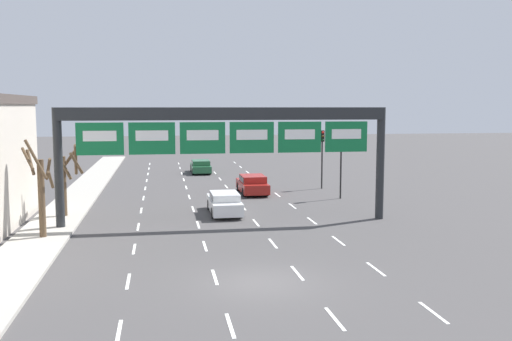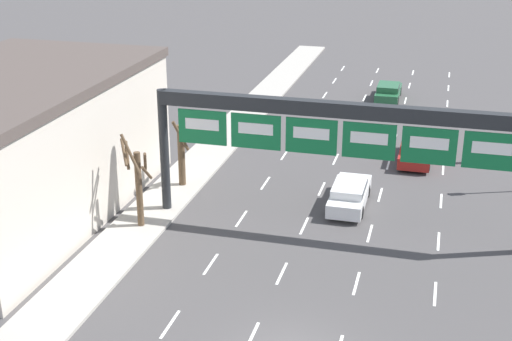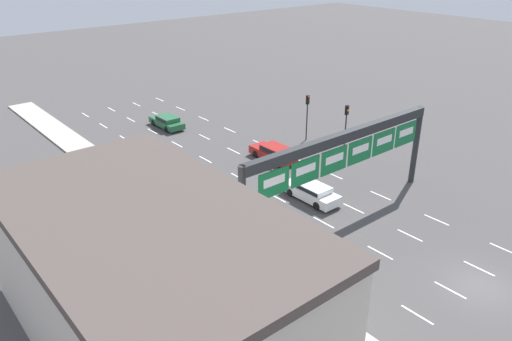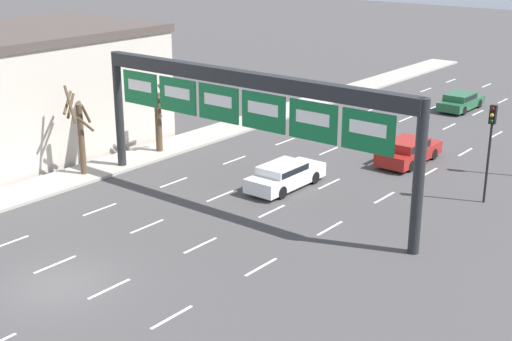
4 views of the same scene
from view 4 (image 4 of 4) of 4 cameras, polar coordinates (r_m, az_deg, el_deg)
ground_plane at (r=28.21m, az=-15.41°, el=-8.89°), size 220.00×220.00×0.00m
lane_dashes at (r=36.89m, az=1.60°, el=-1.55°), size 10.02×67.00×0.01m
sign_gantry at (r=33.47m, az=-0.95°, el=5.83°), size 18.57×0.70×6.56m
building_near at (r=44.75m, az=-19.60°, el=5.82°), size 10.45×18.36×7.25m
car_green at (r=55.59m, az=16.06°, el=5.39°), size 1.87×4.72×1.29m
car_white at (r=36.94m, az=2.32°, el=-0.33°), size 1.83×4.87×1.36m
car_red at (r=41.87m, az=12.09°, el=1.59°), size 1.94×4.84×1.42m
traffic_light_mid_block at (r=35.91m, az=18.27°, el=2.77°), size 0.30×0.35×4.90m
tree_bare_closest at (r=42.64m, az=-7.69°, el=4.39°), size 1.46×2.06×4.29m
tree_bare_second at (r=39.30m, az=-13.93°, el=3.09°), size 1.52×1.50×4.89m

